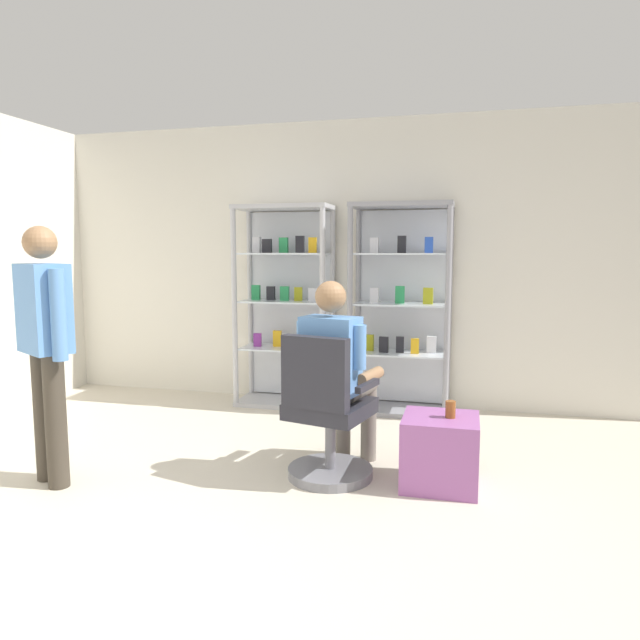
% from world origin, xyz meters
% --- Properties ---
extents(ground_plane, '(7.20, 7.20, 0.00)m').
position_xyz_m(ground_plane, '(0.00, 0.00, 0.00)').
color(ground_plane, beige).
extents(back_wall, '(6.00, 0.10, 2.70)m').
position_xyz_m(back_wall, '(0.00, 3.00, 1.35)').
color(back_wall, silver).
rests_on(back_wall, ground).
extents(display_cabinet_left, '(0.90, 0.45, 1.90)m').
position_xyz_m(display_cabinet_left, '(-0.55, 2.76, 0.97)').
color(display_cabinet_left, '#B7B7BC').
rests_on(display_cabinet_left, ground).
extents(display_cabinet_right, '(0.90, 0.45, 1.90)m').
position_xyz_m(display_cabinet_right, '(0.55, 2.76, 0.96)').
color(display_cabinet_right, gray).
rests_on(display_cabinet_right, ground).
extents(office_chair, '(0.61, 0.58, 0.96)m').
position_xyz_m(office_chair, '(0.28, 1.00, 0.39)').
color(office_chair, slate).
rests_on(office_chair, ground).
extents(seated_shopkeeper, '(0.55, 0.62, 1.29)m').
position_xyz_m(seated_shopkeeper, '(0.32, 1.16, 0.71)').
color(seated_shopkeeper, slate).
rests_on(seated_shopkeeper, ground).
extents(storage_crate, '(0.47, 0.44, 0.45)m').
position_xyz_m(storage_crate, '(1.00, 1.09, 0.22)').
color(storage_crate, '#9E599E').
rests_on(storage_crate, ground).
extents(tea_glass, '(0.06, 0.06, 0.11)m').
position_xyz_m(tea_glass, '(1.06, 1.09, 0.50)').
color(tea_glass, brown).
rests_on(tea_glass, storage_crate).
extents(standing_customer, '(0.47, 0.37, 1.63)m').
position_xyz_m(standing_customer, '(-1.40, 0.51, 0.93)').
color(standing_customer, '#3F382D').
rests_on(standing_customer, ground).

